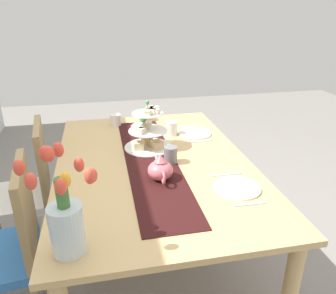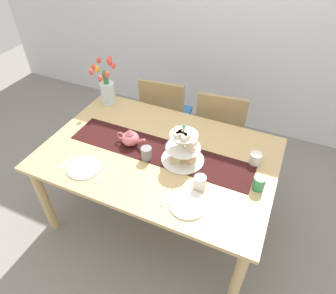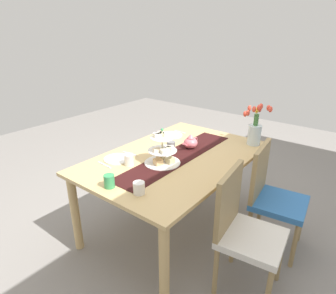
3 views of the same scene
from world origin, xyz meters
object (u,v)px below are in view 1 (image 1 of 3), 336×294
dining_table (154,175)px  mug_orange (144,115)px  chair_left (6,245)px  knife_right (189,127)px  mug_white_text (172,128)px  dinner_plate_left (237,188)px  knife_left (227,174)px  tulip_vase (66,217)px  dinner_plate_right (195,133)px  fork_right (201,141)px  chair_right (27,187)px  tiered_cake_stand (148,133)px  mug_grey (171,155)px  cream_jug (115,120)px  fork_left (250,204)px  teapot (160,169)px

dining_table → mug_orange: (0.72, -0.05, 0.14)m
dining_table → chair_left: chair_left is taller
knife_right → mug_white_text: size_ratio=1.79×
dinner_plate_left → knife_left: (0.15, 0.00, -0.00)m
tulip_vase → mug_white_text: (1.07, -0.62, -0.10)m
dinner_plate_right → mug_orange: 0.47m
fork_right → dinner_plate_left: bearing=180.0°
chair_right → tiered_cake_stand: tiered_cake_stand is taller
mug_grey → dinner_plate_right: bearing=-32.3°
chair_left → cream_jug: 1.16m
dining_table → knife_right: size_ratio=9.78×
fork_right → mug_white_text: (0.16, 0.16, 0.04)m
fork_left → dinner_plate_left: bearing=0.0°
chair_right → fork_left: chair_right is taller
knife_right → tulip_vase: bearing=147.2°
knife_left → dining_table: bearing=55.0°
teapot → dinner_plate_left: 0.39m
dining_table → tiered_cake_stand: (0.19, 0.00, 0.19)m
chair_right → chair_left: bearing=180.0°
dining_table → mug_grey: bearing=-116.6°
knife_left → knife_right: (0.76, 0.00, 0.00)m
tulip_vase → mug_white_text: 1.24m
cream_jug → dinner_plate_right: cream_jug is taller
teapot → knife_left: 0.36m
chair_right → cream_jug: (0.39, -0.60, 0.28)m
dining_table → fork_left: (-0.54, -0.35, 0.09)m
cream_jug → dinner_plate_left: size_ratio=0.37×
mug_grey → mug_white_text: 0.44m
dining_table → mug_grey: mug_grey is taller
mug_white_text → dining_table: bearing=153.3°
chair_left → mug_orange: (1.02, -0.82, 0.28)m
dinner_plate_right → mug_white_text: mug_white_text is taller
dinner_plate_left → cream_jug: bearing=26.8°
dinner_plate_left → mug_white_text: 0.79m
dinner_plate_right → knife_left: bearing=180.0°
knife_left → mug_white_text: mug_white_text is taller
knife_left → dinner_plate_right: (0.61, 0.00, 0.00)m
cream_jug → dinner_plate_left: bearing=-153.2°
fork_right → mug_grey: (-0.27, 0.26, 0.05)m
tulip_vase → mug_grey: bearing=-38.6°
tiered_cake_stand → mug_orange: (0.53, -0.05, -0.06)m
teapot → knife_right: teapot is taller
fork_left → mug_grey: size_ratio=1.58×
cream_jug → knife_left: bearing=-149.6°
chair_left → dinner_plate_right: chair_left is taller
chair_left → chair_right: size_ratio=1.00×
fork_left → knife_right: size_ratio=0.88×
dining_table → mug_white_text: mug_white_text is taller
dinner_plate_left → mug_white_text: size_ratio=2.42×
mug_orange → mug_grey: bearing=-176.7°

